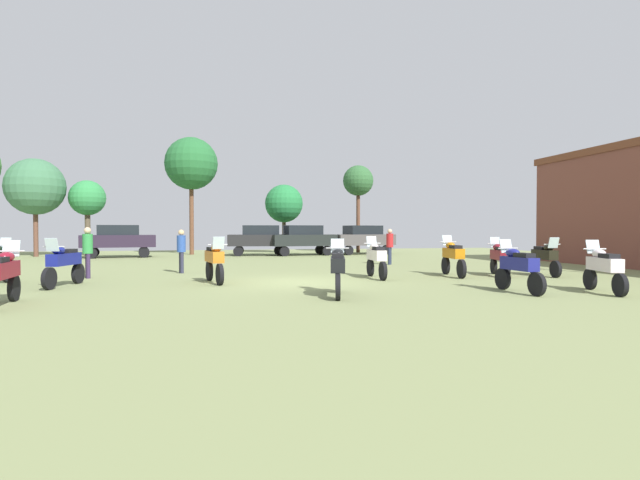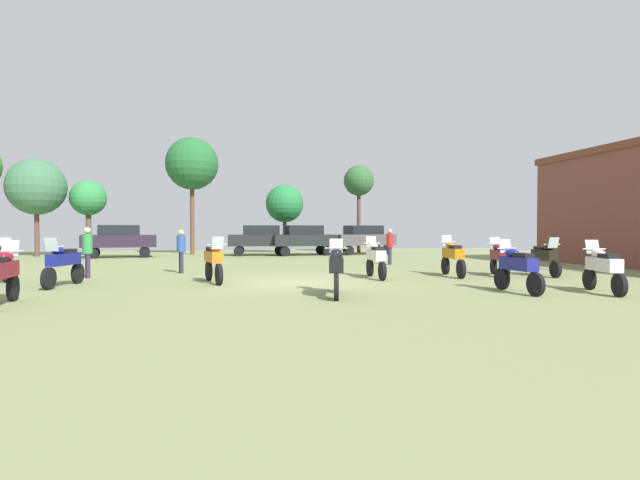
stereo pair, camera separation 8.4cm
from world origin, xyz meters
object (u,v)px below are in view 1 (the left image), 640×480
object	(u,v)px
motorcycle_7	(500,257)
person_3	(390,244)
motorcycle_10	(453,256)
person_2	(88,248)
tree_2	(35,187)
motorcycle_8	(214,260)
car_2	(119,239)
tree_1	(358,182)
tree_5	(284,204)
motorcycle_3	(64,263)
motorcycle_11	(518,267)
motorcycle_6	(376,258)
motorcycle_9	(545,257)
tree_4	(87,199)
car_1	(261,238)
person_1	(181,248)
motorcycle_2	(338,268)
car_3	(303,238)
tree_6	(191,164)
motorcycle_5	(604,267)
car_4	(363,237)
motorcycle_1	(2,274)

from	to	relation	value
motorcycle_7	person_3	xyz separation A→B (m)	(-2.00, 6.37, 0.32)
person_3	motorcycle_10	bearing A→B (deg)	-145.84
person_2	tree_2	xyz separation A→B (m)	(-6.82, 15.42, 3.36)
motorcycle_8	person_3	xyz separation A→B (m)	(8.41, 6.66, 0.29)
car_2	tree_1	xyz separation A→B (m)	(16.26, 3.11, 4.11)
tree_5	motorcycle_3	bearing A→B (deg)	-115.50
motorcycle_11	tree_2	world-z (taller)	tree_2
motorcycle_6	motorcycle_7	xyz separation A→B (m)	(4.80, -0.09, -0.02)
motorcycle_9	motorcycle_10	xyz separation A→B (m)	(-3.42, 0.57, 0.03)
motorcycle_10	tree_2	size ratio (longest dim) A/B	0.37
tree_2	tree_4	distance (m)	3.06
car_1	person_1	size ratio (longest dim) A/B	2.57
motorcycle_3	person_3	world-z (taller)	person_3
person_2	tree_5	world-z (taller)	tree_5
motorcycle_2	motorcycle_8	world-z (taller)	motorcycle_8
motorcycle_3	car_1	bearing A→B (deg)	-101.80
motorcycle_10	person_3	world-z (taller)	person_3
car_1	tree_5	distance (m)	4.38
car_1	car_3	world-z (taller)	same
motorcycle_3	person_3	bearing A→B (deg)	-139.85
car_2	tree_6	bearing A→B (deg)	-66.02
motorcycle_5	car_3	distance (m)	21.22
motorcycle_10	person_1	bearing A→B (deg)	167.99
car_2	car_3	distance (m)	11.55
car_4	person_1	distance (m)	16.91
person_3	tree_4	size ratio (longest dim) A/B	0.35
motorcycle_2	car_3	world-z (taller)	car_3
motorcycle_2	motorcycle_5	xyz separation A→B (m)	(7.26, -0.90, -0.02)
motorcycle_1	motorcycle_6	world-z (taller)	motorcycle_6
person_3	person_2	bearing A→B (deg)	140.29
person_2	tree_2	distance (m)	17.19
car_2	person_1	xyz separation A→B (m)	(4.57, -11.94, -0.16)
tree_5	tree_2	bearing A→B (deg)	-174.68
car_2	tree_5	world-z (taller)	tree_5
motorcycle_5	person_1	world-z (taller)	person_1
motorcycle_1	tree_4	size ratio (longest dim) A/B	0.46
tree_4	motorcycle_3	bearing A→B (deg)	-78.29
motorcycle_3	motorcycle_6	world-z (taller)	motorcycle_3
tree_2	car_1	bearing A→B (deg)	-6.35
motorcycle_7	tree_2	xyz separation A→B (m)	(-21.64, 17.59, 3.72)
motorcycle_2	car_4	bearing A→B (deg)	84.83
motorcycle_2	motorcycle_9	world-z (taller)	motorcycle_2
person_3	tree_2	xyz separation A→B (m)	(-19.64, 11.22, 3.40)
motorcycle_9	motorcycle_11	size ratio (longest dim) A/B	1.00
motorcycle_6	motorcycle_7	size ratio (longest dim) A/B	1.04
motorcycle_11	car_4	bearing A→B (deg)	82.96
motorcycle_9	person_3	size ratio (longest dim) A/B	1.19
motorcycle_9	car_3	world-z (taller)	car_3
car_2	tree_2	distance (m)	6.59
car_1	tree_2	distance (m)	14.59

